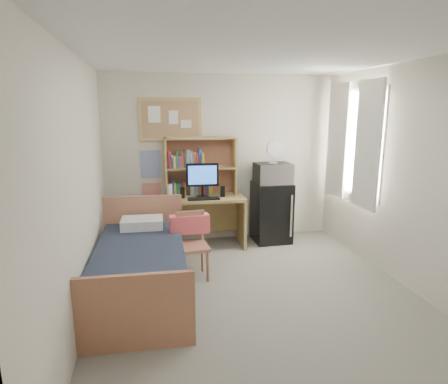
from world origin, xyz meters
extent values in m
cube|color=gray|center=(0.00, 0.00, -0.01)|extent=(3.60, 4.20, 0.02)
cube|color=white|center=(0.00, 0.00, 2.60)|extent=(3.60, 4.20, 0.02)
cube|color=silver|center=(0.00, 2.10, 1.30)|extent=(3.60, 0.04, 2.60)
cube|color=silver|center=(0.00, -2.10, 1.30)|extent=(3.60, 0.04, 2.60)
cube|color=silver|center=(-1.80, 0.00, 1.30)|extent=(0.04, 4.20, 2.60)
cube|color=silver|center=(1.80, 0.00, 1.30)|extent=(0.04, 4.20, 2.60)
cube|color=white|center=(1.75, 1.20, 1.60)|extent=(0.10, 1.40, 1.70)
cube|color=silver|center=(1.72, 0.80, 1.60)|extent=(0.04, 0.55, 1.70)
cube|color=silver|center=(1.72, 1.60, 1.60)|extent=(0.04, 0.55, 1.70)
cube|color=#A47F56|center=(-0.78, 2.08, 1.92)|extent=(0.94, 0.03, 0.64)
cube|color=#2945A7|center=(-1.10, 2.09, 1.25)|extent=(0.30, 0.01, 0.42)
cube|color=red|center=(-1.10, 2.09, 0.78)|extent=(0.28, 0.01, 0.36)
cube|color=tan|center=(-0.36, 1.77, 0.39)|extent=(1.29, 0.69, 0.79)
cube|color=#B07353|center=(-0.64, 0.68, 0.41)|extent=(0.44, 0.44, 0.82)
cube|color=black|center=(0.75, 1.80, 0.47)|extent=(0.56, 0.56, 0.95)
cube|color=#1C2333|center=(-1.27, 0.36, 0.28)|extent=(1.09, 2.07, 0.56)
cube|color=tan|center=(-0.35, 1.92, 1.23)|extent=(1.09, 0.33, 0.88)
cube|color=black|center=(-0.36, 1.71, 1.04)|extent=(0.48, 0.06, 0.51)
cube|color=black|center=(-0.37, 1.57, 0.80)|extent=(0.47, 0.17, 0.02)
cube|color=black|center=(-0.66, 1.72, 0.87)|extent=(0.07, 0.07, 0.16)
cube|color=black|center=(-0.06, 1.69, 0.86)|extent=(0.07, 0.07, 0.16)
cylinder|color=silver|center=(-0.84, 1.69, 0.90)|extent=(0.07, 0.07, 0.22)
cube|color=#EF5B5F|center=(-0.65, 0.88, 0.64)|extent=(0.51, 0.19, 0.24)
cube|color=#B8B8BD|center=(0.75, 1.78, 1.10)|extent=(0.54, 0.41, 0.31)
cylinder|color=silver|center=(0.75, 1.78, 1.42)|extent=(0.26, 0.26, 0.32)
cube|color=silver|center=(-1.24, 1.11, 0.62)|extent=(0.54, 0.39, 0.13)
camera|label=1|loc=(-1.14, -3.68, 2.05)|focal=30.00mm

